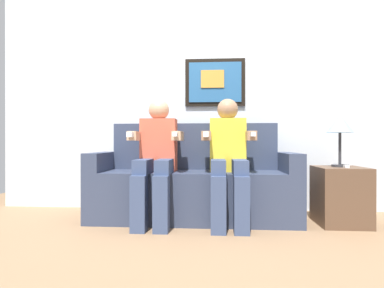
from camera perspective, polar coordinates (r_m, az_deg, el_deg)
ground_plane at (r=2.61m, az=-0.24°, el=-15.58°), size 5.56×5.56×0.00m
back_wall_assembly at (r=3.32m, az=0.86°, el=10.46°), size 4.28×0.10×2.60m
couch at (r=2.86m, az=0.25°, el=-7.78°), size 1.88×0.58×0.90m
person_on_left at (r=2.71m, az=-6.68°, el=-1.99°), size 0.46×0.56×1.11m
person_on_right at (r=2.67m, az=6.81°, el=-2.02°), size 0.46×0.56×1.11m
side_table_right at (r=2.97m, az=26.05°, el=-8.71°), size 0.40×0.40×0.50m
table_lamp at (r=2.96m, az=26.00°, el=3.06°), size 0.22×0.22×0.46m
spare_remote_on_table at (r=2.92m, az=26.65°, el=-3.73°), size 0.04×0.13×0.02m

